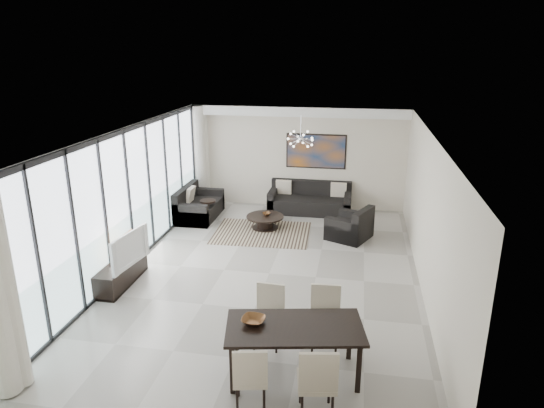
% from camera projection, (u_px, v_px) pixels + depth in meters
% --- Properties ---
extents(room_shell, '(6.00, 9.00, 2.90)m').
position_uv_depth(room_shell, '(292.00, 208.00, 9.43)').
color(room_shell, '#A8A39B').
rests_on(room_shell, ground).
extents(window_wall, '(0.37, 8.95, 2.90)m').
position_uv_depth(window_wall, '(133.00, 198.00, 9.99)').
color(window_wall, silver).
rests_on(window_wall, floor).
extents(soffit, '(5.98, 0.40, 0.26)m').
position_uv_depth(soffit, '(298.00, 111.00, 13.12)').
color(soffit, white).
rests_on(soffit, room_shell).
extents(painting, '(1.68, 0.04, 0.98)m').
position_uv_depth(painting, '(316.00, 151.00, 13.54)').
color(painting, '#A45616').
rests_on(painting, room_shell).
extents(chandelier, '(0.66, 0.66, 0.71)m').
position_uv_depth(chandelier, '(301.00, 139.00, 11.52)').
color(chandelier, silver).
rests_on(chandelier, room_shell).
extents(rug, '(2.43, 1.91, 0.01)m').
position_uv_depth(rug, '(262.00, 233.00, 12.12)').
color(rug, black).
rests_on(rug, floor).
extents(coffee_table, '(0.96, 0.96, 0.33)m').
position_uv_depth(coffee_table, '(265.00, 221.00, 12.38)').
color(coffee_table, black).
rests_on(coffee_table, floor).
extents(bowl_coffee, '(0.24, 0.24, 0.06)m').
position_uv_depth(bowl_coffee, '(266.00, 214.00, 12.39)').
color(bowl_coffee, brown).
rests_on(bowl_coffee, coffee_table).
extents(sofa_main, '(2.28, 0.93, 0.83)m').
position_uv_depth(sofa_main, '(310.00, 202.00, 13.61)').
color(sofa_main, black).
rests_on(sofa_main, floor).
extents(loveseat, '(0.94, 1.67, 0.84)m').
position_uv_depth(loveseat, '(198.00, 207.00, 13.16)').
color(loveseat, black).
rests_on(loveseat, floor).
extents(armchair, '(1.20, 1.22, 0.79)m').
position_uv_depth(armchair, '(351.00, 228.00, 11.71)').
color(armchair, black).
rests_on(armchair, floor).
extents(side_table, '(0.42, 0.42, 0.58)m').
position_uv_depth(side_table, '(208.00, 207.00, 12.83)').
color(side_table, black).
rests_on(side_table, floor).
extents(tv_console, '(0.42, 1.48, 0.46)m').
position_uv_depth(tv_console, '(121.00, 273.00, 9.46)').
color(tv_console, black).
rests_on(tv_console, floor).
extents(television, '(0.31, 1.17, 0.67)m').
position_uv_depth(television, '(125.00, 248.00, 9.20)').
color(television, gray).
rests_on(television, tv_console).
extents(dining_table, '(2.03, 1.29, 0.79)m').
position_uv_depth(dining_table, '(295.00, 332.00, 6.68)').
color(dining_table, black).
rests_on(dining_table, floor).
extents(dining_chair_sw, '(0.51, 0.51, 0.94)m').
position_uv_depth(dining_chair_sw, '(250.00, 374.00, 6.07)').
color(dining_chair_sw, beige).
rests_on(dining_chair_sw, floor).
extents(dining_chair_se, '(0.55, 0.55, 1.04)m').
position_uv_depth(dining_chair_se, '(317.00, 379.00, 5.90)').
color(dining_chair_se, beige).
rests_on(dining_chair_se, floor).
extents(dining_chair_nw, '(0.47, 0.47, 0.97)m').
position_uv_depth(dining_chair_nw, '(269.00, 310.00, 7.50)').
color(dining_chair_nw, beige).
rests_on(dining_chair_nw, floor).
extents(dining_chair_ne, '(0.48, 0.48, 0.99)m').
position_uv_depth(dining_chair_ne, '(325.00, 312.00, 7.42)').
color(dining_chair_ne, beige).
rests_on(dining_chair_ne, floor).
extents(bowl_dining, '(0.36, 0.36, 0.08)m').
position_uv_depth(bowl_dining, '(253.00, 320.00, 6.73)').
color(bowl_dining, brown).
rests_on(bowl_dining, dining_table).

